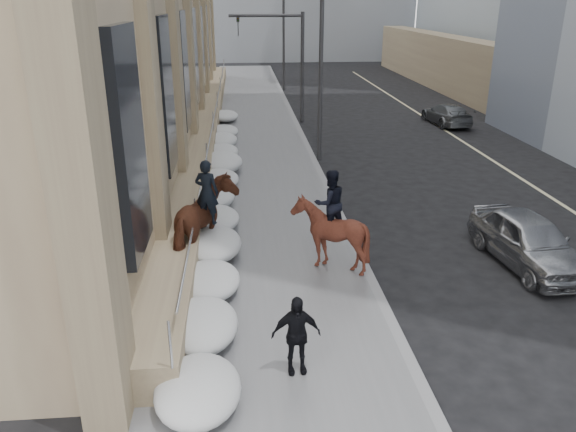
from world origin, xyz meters
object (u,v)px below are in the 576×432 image
at_px(pedestrian, 296,335).
at_px(car_grey, 447,114).
at_px(mounted_horse_left, 205,221).
at_px(car_silver, 529,240).
at_px(mounted_horse_right, 329,229).

relative_size(pedestrian, car_grey, 0.38).
bearing_deg(mounted_horse_left, pedestrian, 129.77).
xyz_separation_m(mounted_horse_left, car_silver, (8.52, -0.76, -0.55)).
bearing_deg(car_silver, car_grey, 71.29).
bearing_deg(car_silver, mounted_horse_right, 173.50).
relative_size(mounted_horse_right, car_silver, 0.63).
bearing_deg(mounted_horse_right, car_grey, -135.81).
xyz_separation_m(mounted_horse_right, car_silver, (5.33, -0.07, -0.49)).
bearing_deg(pedestrian, mounted_horse_left, 107.47).
xyz_separation_m(mounted_horse_right, pedestrian, (-1.28, -4.30, -0.29)).
height_order(mounted_horse_right, car_silver, mounted_horse_right).
bearing_deg(mounted_horse_left, mounted_horse_right, -173.37).
xyz_separation_m(mounted_horse_left, mounted_horse_right, (3.20, -0.69, -0.06)).
bearing_deg(mounted_horse_right, car_silver, 161.61).
bearing_deg(mounted_horse_left, car_silver, -166.32).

